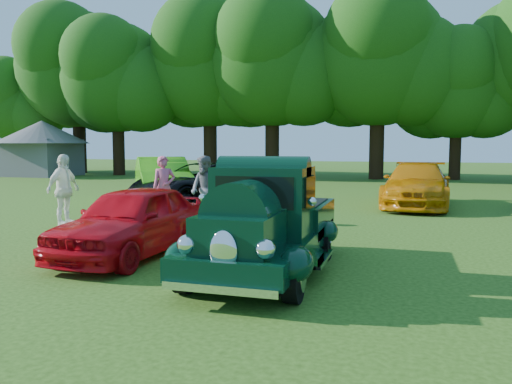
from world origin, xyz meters
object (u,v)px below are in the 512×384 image
(back_car_black, at_px, (201,184))
(spectator_white, at_px, (63,190))
(spectator_grey, at_px, (205,189))
(spectator_pink, at_px, (164,187))
(hero_pickup, at_px, (267,226))
(back_car_lime, at_px, (162,179))
(gazebo, at_px, (42,142))
(red_convertible, at_px, (132,221))
(back_car_orange, at_px, (417,185))

(back_car_black, bearing_deg, spectator_white, -78.83)
(back_car_black, bearing_deg, spectator_grey, -37.13)
(spectator_grey, bearing_deg, spectator_white, -125.91)
(spectator_pink, bearing_deg, back_car_black, 56.69)
(spectator_white, bearing_deg, hero_pickup, -111.50)
(back_car_black, height_order, spectator_grey, spectator_grey)
(back_car_lime, bearing_deg, spectator_white, -121.44)
(spectator_pink, bearing_deg, gazebo, 98.67)
(gazebo, bearing_deg, spectator_white, -49.08)
(back_car_lime, bearing_deg, red_convertible, -99.50)
(back_car_lime, height_order, spectator_pink, spectator_pink)
(back_car_lime, distance_m, spectator_pink, 4.76)
(back_car_orange, relative_size, gazebo, 0.84)
(red_convertible, bearing_deg, hero_pickup, -7.75)
(back_car_black, relative_size, spectator_white, 2.85)
(red_convertible, bearing_deg, spectator_white, 144.88)
(hero_pickup, relative_size, gazebo, 0.72)
(back_car_black, relative_size, back_car_orange, 1.03)
(spectator_pink, bearing_deg, back_car_orange, -3.09)
(back_car_orange, distance_m, spectator_white, 11.65)
(back_car_black, xyz_separation_m, gazebo, (-17.49, 12.78, 1.64))
(hero_pickup, height_order, back_car_orange, hero_pickup)
(back_car_orange, bearing_deg, back_car_lime, -170.12)
(hero_pickup, bearing_deg, back_car_orange, 75.68)
(back_car_black, bearing_deg, gazebo, 172.06)
(spectator_pink, height_order, spectator_white, spectator_white)
(back_car_lime, bearing_deg, gazebo, 108.82)
(spectator_white, xyz_separation_m, gazebo, (-15.81, 18.24, 1.44))
(hero_pickup, distance_m, back_car_orange, 10.67)
(back_car_orange, distance_m, spectator_pink, 8.89)
(back_car_black, relative_size, gazebo, 0.86)
(back_car_orange, bearing_deg, red_convertible, -115.24)
(hero_pickup, bearing_deg, spectator_white, 153.85)
(red_convertible, distance_m, gazebo, 28.74)
(back_car_lime, height_order, gazebo, gazebo)
(gazebo, bearing_deg, red_convertible, -47.08)
(back_car_lime, bearing_deg, hero_pickup, -87.36)
(hero_pickup, height_order, back_car_black, hero_pickup)
(spectator_grey, bearing_deg, spectator_pink, -163.21)
(back_car_black, bearing_deg, spectator_pink, -56.23)
(red_convertible, distance_m, back_car_lime, 9.72)
(spectator_grey, height_order, gazebo, gazebo)
(gazebo, bearing_deg, back_car_black, -36.16)
(hero_pickup, height_order, gazebo, gazebo)
(hero_pickup, xyz_separation_m, back_car_orange, (2.64, 10.34, -0.01))
(back_car_orange, xyz_separation_m, spectator_grey, (-5.78, -5.51, 0.16))
(back_car_orange, distance_m, gazebo, 27.45)
(back_car_orange, bearing_deg, back_car_black, -163.79)
(back_car_black, distance_m, back_car_orange, 7.73)
(back_car_lime, relative_size, back_car_black, 0.95)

